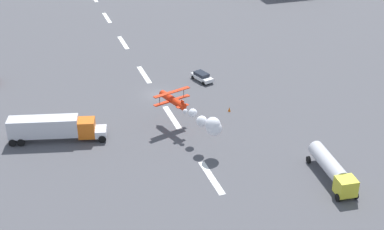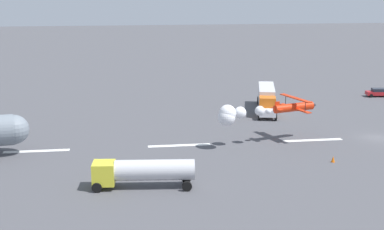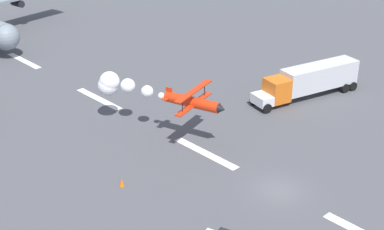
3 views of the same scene
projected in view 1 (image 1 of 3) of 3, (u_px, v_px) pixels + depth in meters
ground_plane at (157, 94)px, 95.44m from camera, size 440.00×440.00×0.00m
runway_stripe_1 at (107, 18)px, 132.54m from camera, size 8.00×0.90×0.01m
runway_stripe_2 at (123, 43)px, 117.70m from camera, size 8.00×0.90×0.01m
runway_stripe_3 at (144, 75)px, 102.86m from camera, size 8.00×0.90×0.01m
runway_stripe_4 at (172, 117)px, 88.02m from camera, size 8.00×0.90×0.01m
runway_stripe_5 at (211, 178)px, 73.18m from camera, size 8.00×0.90×0.01m
stunt_biplane_red at (200, 118)px, 78.70m from camera, size 14.22×7.24×2.66m
semi_truck_orange at (54, 127)px, 80.78m from camera, size 6.14×14.15×3.70m
fuel_tanker_truck at (332, 169)px, 71.91m from camera, size 10.38×3.69×2.90m
airport_staff_sedan at (202, 76)px, 100.12m from camera, size 4.90×3.09×1.52m
traffic_cone_near at (196, 77)px, 101.08m from camera, size 0.44×0.44×0.75m
traffic_cone_far at (229, 109)px, 89.70m from camera, size 0.44×0.44×0.75m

